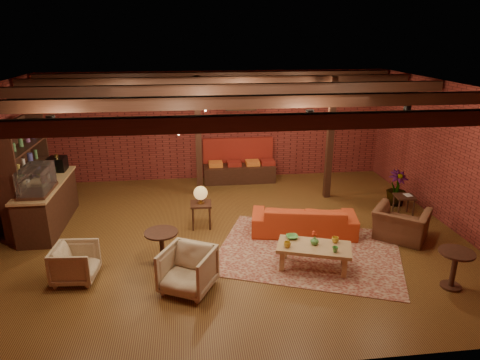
{
  "coord_description": "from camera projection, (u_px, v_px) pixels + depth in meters",
  "views": [
    {
      "loc": [
        -0.84,
        -8.48,
        4.26
      ],
      "look_at": [
        0.22,
        0.2,
        1.21
      ],
      "focal_mm": 32.0,
      "sensor_mm": 36.0,
      "label": 1
    }
  ],
  "objects": [
    {
      "name": "floor",
      "position": [
        231.0,
        235.0,
        9.45
      ],
      "size": [
        10.0,
        10.0,
        0.0
      ],
      "primitive_type": "plane",
      "color": "#3F1F0F",
      "rests_on": "ground"
    },
    {
      "name": "ceiling",
      "position": [
        230.0,
        88.0,
        8.4
      ],
      "size": [
        10.0,
        8.0,
        0.02
      ],
      "primitive_type": "cube",
      "color": "black",
      "rests_on": "wall_back"
    },
    {
      "name": "wall_back",
      "position": [
        217.0,
        126.0,
        12.67
      ],
      "size": [
        10.0,
        0.02,
        3.2
      ],
      "primitive_type": "cube",
      "color": "maroon",
      "rests_on": "ground"
    },
    {
      "name": "wall_front",
      "position": [
        264.0,
        264.0,
        5.17
      ],
      "size": [
        10.0,
        0.02,
        3.2
      ],
      "primitive_type": "cube",
      "color": "maroon",
      "rests_on": "ground"
    },
    {
      "name": "wall_right",
      "position": [
        454.0,
        158.0,
        9.49
      ],
      "size": [
        0.02,
        8.0,
        3.2
      ],
      "primitive_type": "cube",
      "color": "maroon",
      "rests_on": "ground"
    },
    {
      "name": "ceiling_beams",
      "position": [
        230.0,
        94.0,
        8.43
      ],
      "size": [
        9.8,
        6.4,
        0.22
      ],
      "primitive_type": null,
      "color": "black",
      "rests_on": "ceiling"
    },
    {
      "name": "ceiling_pipe",
      "position": [
        224.0,
        95.0,
        10.01
      ],
      "size": [
        9.6,
        0.12,
        0.12
      ],
      "primitive_type": "cylinder",
      "rotation": [
        0.0,
        1.57,
        0.0
      ],
      "color": "black",
      "rests_on": "ceiling"
    },
    {
      "name": "post_left",
      "position": [
        198.0,
        138.0,
        11.29
      ],
      "size": [
        0.16,
        0.16,
        3.2
      ],
      "primitive_type": "cube",
      "color": "black",
      "rests_on": "ground"
    },
    {
      "name": "post_right",
      "position": [
        330.0,
        139.0,
        11.12
      ],
      "size": [
        0.16,
        0.16,
        3.2
      ],
      "primitive_type": "cube",
      "color": "black",
      "rests_on": "ground"
    },
    {
      "name": "service_counter",
      "position": [
        46.0,
        193.0,
        9.66
      ],
      "size": [
        0.8,
        2.5,
        1.6
      ],
      "primitive_type": null,
      "color": "black",
      "rests_on": "ground"
    },
    {
      "name": "plant_counter",
      "position": [
        51.0,
        173.0,
        9.72
      ],
      "size": [
        0.35,
        0.39,
        0.3
      ],
      "primitive_type": "imported",
      "color": "#337F33",
      "rests_on": "service_counter"
    },
    {
      "name": "shelving_hutch",
      "position": [
        26.0,
        176.0,
        9.57
      ],
      "size": [
        0.52,
        2.0,
        2.4
      ],
      "primitive_type": null,
      "color": "black",
      "rests_on": "ground"
    },
    {
      "name": "banquette",
      "position": [
        239.0,
        165.0,
        12.68
      ],
      "size": [
        2.1,
        0.7,
        1.0
      ],
      "primitive_type": null,
      "color": "maroon",
      "rests_on": "ground"
    },
    {
      "name": "service_sign",
      "position": [
        241.0,
        105.0,
        11.65
      ],
      "size": [
        0.86,
        0.06,
        0.3
      ],
      "primitive_type": "cube",
      "color": "orange",
      "rests_on": "ceiling"
    },
    {
      "name": "ceiling_spotlights",
      "position": [
        230.0,
        106.0,
        8.51
      ],
      "size": [
        6.4,
        4.4,
        0.28
      ],
      "primitive_type": null,
      "color": "black",
      "rests_on": "ceiling"
    },
    {
      "name": "rug",
      "position": [
        309.0,
        251.0,
        8.73
      ],
      "size": [
        4.34,
        3.85,
        0.01
      ],
      "primitive_type": "cube",
      "rotation": [
        0.0,
        0.0,
        -0.37
      ],
      "color": "maroon",
      "rests_on": "floor"
    },
    {
      "name": "sofa",
      "position": [
        304.0,
        219.0,
        9.43
      ],
      "size": [
        2.4,
        1.31,
        0.66
      ],
      "primitive_type": "imported",
      "rotation": [
        0.0,
        0.0,
        2.95
      ],
      "color": "#B03618",
      "rests_on": "floor"
    },
    {
      "name": "coffee_table",
      "position": [
        313.0,
        248.0,
        8.02
      ],
      "size": [
        1.51,
        1.08,
        0.72
      ],
      "rotation": [
        0.0,
        0.0,
        -0.33
      ],
      "color": "#9A7147",
      "rests_on": "floor"
    },
    {
      "name": "side_table_lamp",
      "position": [
        201.0,
        196.0,
        9.61
      ],
      "size": [
        0.48,
        0.48,
        0.99
      ],
      "rotation": [
        0.0,
        0.0,
        -0.03
      ],
      "color": "black",
      "rests_on": "floor"
    },
    {
      "name": "round_table_left",
      "position": [
        162.0,
        242.0,
        8.16
      ],
      "size": [
        0.64,
        0.64,
        0.67
      ],
      "color": "black",
      "rests_on": "floor"
    },
    {
      "name": "armchair_a",
      "position": [
        75.0,
        261.0,
        7.63
      ],
      "size": [
        0.73,
        0.77,
        0.74
      ],
      "primitive_type": "imported",
      "rotation": [
        0.0,
        0.0,
        1.49
      ],
      "color": "beige",
      "rests_on": "floor"
    },
    {
      "name": "armchair_b",
      "position": [
        188.0,
        268.0,
        7.32
      ],
      "size": [
        1.09,
        1.06,
        0.85
      ],
      "primitive_type": "imported",
      "rotation": [
        0.0,
        0.0,
        -0.47
      ],
      "color": "beige",
      "rests_on": "floor"
    },
    {
      "name": "armchair_right",
      "position": [
        401.0,
        219.0,
        9.12
      ],
      "size": [
        1.27,
        1.21,
        0.93
      ],
      "primitive_type": "imported",
      "rotation": [
        0.0,
        0.0,
        2.46
      ],
      "color": "brown",
      "rests_on": "floor"
    },
    {
      "name": "side_table_book",
      "position": [
        405.0,
        197.0,
        10.35
      ],
      "size": [
        0.49,
        0.49,
        0.51
      ],
      "rotation": [
        0.0,
        0.0,
        -0.11
      ],
      "color": "black",
      "rests_on": "floor"
    },
    {
      "name": "round_table_right",
      "position": [
        455.0,
        264.0,
        7.38
      ],
      "size": [
        0.6,
        0.6,
        0.7
      ],
      "color": "black",
      "rests_on": "floor"
    },
    {
      "name": "plant_tall",
      "position": [
        401.0,
        154.0,
        10.67
      ],
      "size": [
        1.82,
        1.82,
        2.71
      ],
      "primitive_type": "imported",
      "rotation": [
        0.0,
        0.0,
        0.22
      ],
      "color": "#4C7F4C",
      "rests_on": "floor"
    }
  ]
}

